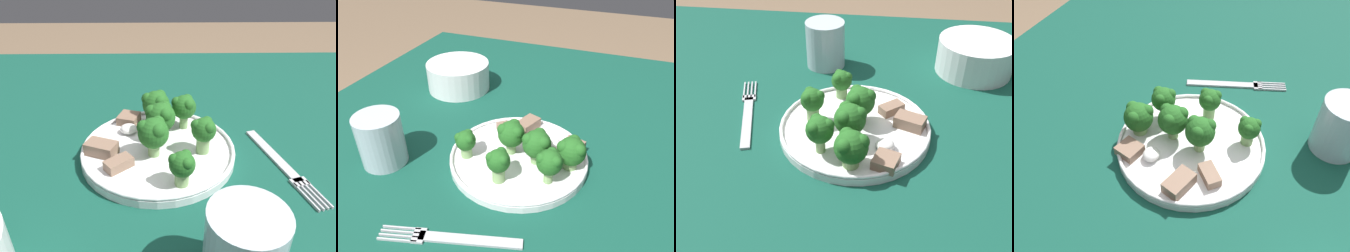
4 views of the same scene
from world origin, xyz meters
TOP-DOWN VIEW (x-y plane):
  - table at (0.00, 0.00)m, footprint 1.28×1.01m
  - dinner_plate at (0.06, 0.01)m, footprint 0.24×0.24m
  - fork at (-0.13, 0.04)m, footprint 0.07×0.19m
  - broccoli_floret_near_rim_left at (0.06, 0.02)m, footprint 0.05×0.05m
  - broccoli_floret_center_left at (-0.01, 0.02)m, footprint 0.04×0.04m
  - broccoli_floret_back_left at (0.01, -0.06)m, footprint 0.04×0.04m
  - broccoli_floret_front_left at (0.05, -0.03)m, footprint 0.05×0.05m
  - broccoli_floret_center_back at (0.02, 0.09)m, footprint 0.04×0.04m
  - broccoli_floret_mid_cluster at (0.06, -0.08)m, footprint 0.05×0.05m
  - meat_slice_front_slice at (0.11, 0.05)m, footprint 0.04×0.04m
  - meat_slice_middle_slice at (0.14, 0.02)m, footprint 0.05×0.04m
  - meat_slice_rear_slice at (0.11, -0.08)m, footprint 0.04×0.04m
  - sauce_dollop at (0.11, -0.04)m, footprint 0.03×0.03m

SIDE VIEW (x-z plane):
  - table at x=0.00m, z-range 0.27..1.00m
  - fork at x=-0.13m, z-range 0.73..0.73m
  - dinner_plate at x=0.06m, z-range 0.73..0.74m
  - meat_slice_front_slice at x=0.11m, z-range 0.74..0.75m
  - meat_slice_rear_slice at x=0.11m, z-range 0.74..0.75m
  - sauce_dollop at x=0.11m, z-range 0.74..0.75m
  - meat_slice_middle_slice at x=0.14m, z-range 0.74..0.76m
  - broccoli_floret_center_back at x=0.02m, z-range 0.74..0.79m
  - broccoli_floret_mid_cluster at x=0.06m, z-range 0.74..0.80m
  - broccoli_floret_center_left at x=-0.01m, z-range 0.75..0.80m
  - broccoli_floret_front_left at x=0.05m, z-range 0.75..0.81m
  - broccoli_floret_near_rim_left at x=0.06m, z-range 0.75..0.81m
  - broccoli_floret_back_left at x=0.01m, z-range 0.75..0.81m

